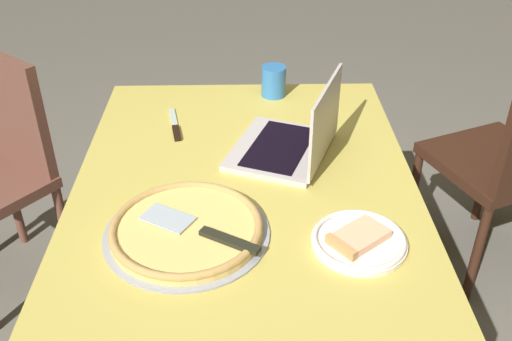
{
  "coord_description": "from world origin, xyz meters",
  "views": [
    {
      "loc": [
        -1.26,
        0.0,
        1.61
      ],
      "look_at": [
        -0.08,
        -0.03,
        0.84
      ],
      "focal_mm": 41.13,
      "sensor_mm": 36.0,
      "label": 1
    }
  ],
  "objects_px": {
    "chair_near": "(512,161)",
    "dining_table": "(246,211)",
    "pizza_tray": "(187,229)",
    "table_knife": "(176,127)",
    "laptop": "(293,141)",
    "pizza_plate": "(359,240)",
    "drink_cup": "(274,81)"
  },
  "relations": [
    {
      "from": "dining_table",
      "to": "laptop",
      "type": "distance_m",
      "value": 0.24
    },
    {
      "from": "dining_table",
      "to": "laptop",
      "type": "relative_size",
      "value": 3.32
    },
    {
      "from": "pizza_plate",
      "to": "table_knife",
      "type": "bearing_deg",
      "value": 40.11
    },
    {
      "from": "laptop",
      "to": "pizza_plate",
      "type": "height_order",
      "value": "laptop"
    },
    {
      "from": "laptop",
      "to": "pizza_plate",
      "type": "distance_m",
      "value": 0.41
    },
    {
      "from": "dining_table",
      "to": "laptop",
      "type": "bearing_deg",
      "value": -42.16
    },
    {
      "from": "pizza_tray",
      "to": "table_knife",
      "type": "height_order",
      "value": "pizza_tray"
    },
    {
      "from": "pizza_tray",
      "to": "drink_cup",
      "type": "distance_m",
      "value": 0.77
    },
    {
      "from": "dining_table",
      "to": "drink_cup",
      "type": "relative_size",
      "value": 12.1
    },
    {
      "from": "pizza_plate",
      "to": "dining_table",
      "type": "bearing_deg",
      "value": 46.4
    },
    {
      "from": "chair_near",
      "to": "table_knife",
      "type": "bearing_deg",
      "value": 98.06
    },
    {
      "from": "pizza_plate",
      "to": "pizza_tray",
      "type": "xyz_separation_m",
      "value": [
        0.05,
        0.39,
        0.0
      ]
    },
    {
      "from": "laptop",
      "to": "chair_near",
      "type": "height_order",
      "value": "laptop"
    },
    {
      "from": "dining_table",
      "to": "drink_cup",
      "type": "distance_m",
      "value": 0.56
    },
    {
      "from": "chair_near",
      "to": "dining_table",
      "type": "bearing_deg",
      "value": 116.6
    },
    {
      "from": "chair_near",
      "to": "pizza_tray",
      "type": "bearing_deg",
      "value": 121.8
    },
    {
      "from": "table_knife",
      "to": "chair_near",
      "type": "bearing_deg",
      "value": -81.94
    },
    {
      "from": "laptop",
      "to": "chair_near",
      "type": "xyz_separation_m",
      "value": [
        0.32,
        -0.81,
        -0.28
      ]
    },
    {
      "from": "drink_cup",
      "to": "chair_near",
      "type": "distance_m",
      "value": 0.9
    },
    {
      "from": "table_knife",
      "to": "drink_cup",
      "type": "distance_m",
      "value": 0.38
    },
    {
      "from": "pizza_plate",
      "to": "chair_near",
      "type": "height_order",
      "value": "chair_near"
    },
    {
      "from": "pizza_tray",
      "to": "drink_cup",
      "type": "height_order",
      "value": "drink_cup"
    },
    {
      "from": "laptop",
      "to": "table_knife",
      "type": "bearing_deg",
      "value": 65.01
    },
    {
      "from": "laptop",
      "to": "pizza_tray",
      "type": "relative_size",
      "value": 0.96
    },
    {
      "from": "table_knife",
      "to": "dining_table",
      "type": "bearing_deg",
      "value": -145.81
    },
    {
      "from": "dining_table",
      "to": "table_knife",
      "type": "distance_m",
      "value": 0.38
    },
    {
      "from": "dining_table",
      "to": "chair_near",
      "type": "relative_size",
      "value": 1.44
    },
    {
      "from": "dining_table",
      "to": "pizza_tray",
      "type": "xyz_separation_m",
      "value": [
        -0.2,
        0.14,
        0.1
      ]
    },
    {
      "from": "pizza_tray",
      "to": "table_knife",
      "type": "distance_m",
      "value": 0.51
    },
    {
      "from": "laptop",
      "to": "drink_cup",
      "type": "distance_m",
      "value": 0.38
    },
    {
      "from": "chair_near",
      "to": "drink_cup",
      "type": "bearing_deg",
      "value": 86.1
    },
    {
      "from": "pizza_plate",
      "to": "chair_near",
      "type": "relative_size",
      "value": 0.25
    }
  ]
}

